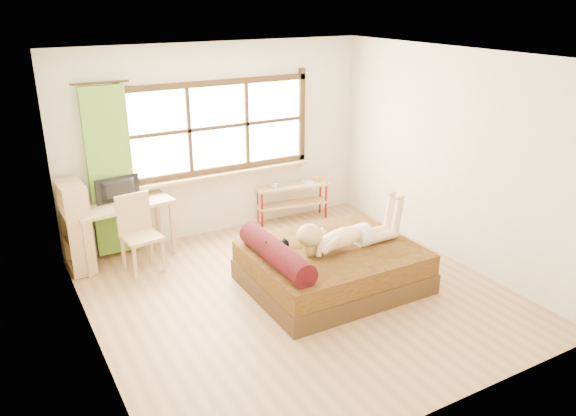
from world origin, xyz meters
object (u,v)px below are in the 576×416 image
woman (347,224)px  bookshelf (76,227)px  desk (123,211)px  bed (329,266)px  pipe_shelf (293,194)px  chair (138,229)px  kitten (275,249)px

woman → bookshelf: bearing=144.3°
desk → woman: bearing=-51.2°
desk → bookshelf: (-0.59, -0.05, -0.09)m
bed → pipe_shelf: bearing=71.8°
bed → pipe_shelf: 2.19m
woman → chair: (-2.02, 1.64, -0.24)m
pipe_shelf → desk: bearing=-168.5°
bookshelf → woman: bearing=-37.7°
desk → chair: 0.40m
woman → desk: bearing=136.7°
bed → woman: (0.20, -0.05, 0.52)m
bookshelf → kitten: bearing=-46.4°
kitten → bookshelf: size_ratio=0.25×
pipe_shelf → bookshelf: (-3.18, -0.17, 0.17)m
kitten → chair: bearing=127.8°
desk → bookshelf: bearing=177.3°
bed → chair: bearing=139.1°
desk → bookshelf: 0.60m
bed → woman: 0.56m
woman → kitten: 0.90m
woman → desk: 2.91m
bed → woman: bearing=-14.0°
desk → pipe_shelf: (2.59, 0.12, -0.26)m
bed → kitten: bed is taller
bed → bookshelf: 3.15m
woman → chair: 2.61m
desk → bookshelf: size_ratio=1.13×
chair → bookshelf: bookshelf is taller
woman → bed: bearing=166.0°
bed → kitten: (-0.67, 0.10, 0.34)m
kitten → bookshelf: bearing=135.6°
woman → pipe_shelf: size_ratio=1.17×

